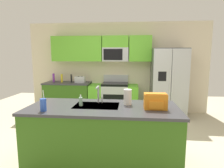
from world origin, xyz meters
TOP-DOWN VIEW (x-y plane):
  - ground_plane at (0.00, 0.00)m, footprint 9.00×9.00m
  - kitchen_wall_unit at (-0.14, 2.08)m, footprint 5.20×0.43m
  - back_counter at (-1.41, 1.80)m, footprint 1.30×0.63m
  - range_oven at (-0.07, 1.80)m, footprint 1.36×0.61m
  - refrigerator at (1.40, 1.73)m, footprint 0.90×0.76m
  - island_counter at (-0.03, -0.69)m, footprint 2.26×0.95m
  - toaster at (-1.03, 1.75)m, footprint 0.28×0.16m
  - pepper_mill at (-1.29, 1.80)m, footprint 0.05×0.05m
  - bottle_yellow at (-1.58, 1.80)m, footprint 0.06×0.06m
  - bottle_purple at (-1.84, 1.85)m, footprint 0.06×0.06m
  - sink_faucet at (-0.12, -0.49)m, footprint 0.09×0.21m
  - drink_cup_blue at (-0.80, -1.00)m, footprint 0.08×0.08m
  - soap_dispenser at (-0.36, -0.67)m, footprint 0.06×0.06m
  - paper_towel_roll at (0.35, -0.53)m, footprint 0.12×0.12m
  - backpack at (0.75, -0.73)m, footprint 0.32×0.22m

SIDE VIEW (x-z plane):
  - ground_plane at x=0.00m, z-range 0.00..0.00m
  - range_oven at x=-0.07m, z-range -0.11..0.99m
  - back_counter at x=-1.41m, z-range 0.00..0.90m
  - island_counter at x=-0.03m, z-range 0.00..0.90m
  - refrigerator at x=1.40m, z-range 0.00..1.85m
  - soap_dispenser at x=-0.36m, z-range 0.88..1.05m
  - drink_cup_blue at x=-0.80m, z-range 0.84..1.14m
  - toaster at x=-1.03m, z-range 0.90..1.08m
  - pepper_mill at x=-1.29m, z-range 0.90..1.13m
  - backpack at x=0.75m, z-range 0.90..1.13m
  - bottle_yellow at x=-1.58m, z-range 0.90..1.14m
  - paper_towel_roll at x=0.35m, z-range 0.90..1.14m
  - bottle_purple at x=-1.84m, z-range 0.90..1.15m
  - sink_faucet at x=-0.12m, z-range 0.93..1.21m
  - kitchen_wall_unit at x=-0.14m, z-range 0.17..2.77m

